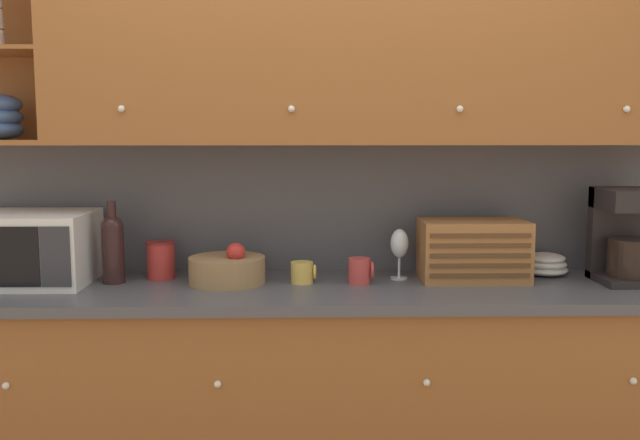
{
  "coord_description": "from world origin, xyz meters",
  "views": [
    {
      "loc": [
        -0.06,
        -3.08,
        1.53
      ],
      "look_at": [
        0.0,
        -0.22,
        1.17
      ],
      "focal_mm": 40.0,
      "sensor_mm": 36.0,
      "label": 1
    }
  ],
  "objects_px": {
    "bowl_stack_on_counter": "(545,264)",
    "coffee_maker": "(629,235)",
    "mug": "(360,271)",
    "wine_bottle": "(113,246)",
    "mug_blue_second": "(303,272)",
    "fruit_basket": "(227,269)",
    "bread_box": "(473,250)",
    "wine_glass": "(399,245)",
    "microwave": "(27,248)",
    "storage_canister": "(161,260)"
  },
  "relations": [
    {
      "from": "bowl_stack_on_counter",
      "to": "coffee_maker",
      "type": "xyz_separation_m",
      "value": [
        0.29,
        -0.14,
        0.14
      ]
    },
    {
      "from": "mug",
      "to": "coffee_maker",
      "type": "distance_m",
      "value": 1.09
    },
    {
      "from": "wine_bottle",
      "to": "mug_blue_second",
      "type": "xyz_separation_m",
      "value": [
        0.76,
        -0.02,
        -0.11
      ]
    },
    {
      "from": "fruit_basket",
      "to": "bread_box",
      "type": "distance_m",
      "value": 1.0
    },
    {
      "from": "wine_bottle",
      "to": "fruit_basket",
      "type": "bearing_deg",
      "value": -2.03
    },
    {
      "from": "fruit_basket",
      "to": "wine_glass",
      "type": "height_order",
      "value": "wine_glass"
    },
    {
      "from": "microwave",
      "to": "mug",
      "type": "relative_size",
      "value": 4.78
    },
    {
      "from": "microwave",
      "to": "wine_glass",
      "type": "bearing_deg",
      "value": 2.03
    },
    {
      "from": "fruit_basket",
      "to": "mug",
      "type": "height_order",
      "value": "fruit_basket"
    },
    {
      "from": "storage_canister",
      "to": "mug_blue_second",
      "type": "distance_m",
      "value": 0.59
    },
    {
      "from": "wine_glass",
      "to": "coffee_maker",
      "type": "xyz_separation_m",
      "value": [
        0.92,
        -0.07,
        0.05
      ]
    },
    {
      "from": "storage_canister",
      "to": "wine_glass",
      "type": "relative_size",
      "value": 0.75
    },
    {
      "from": "bread_box",
      "to": "bowl_stack_on_counter",
      "type": "height_order",
      "value": "bread_box"
    },
    {
      "from": "storage_canister",
      "to": "coffee_maker",
      "type": "height_order",
      "value": "coffee_maker"
    },
    {
      "from": "bread_box",
      "to": "mug_blue_second",
      "type": "bearing_deg",
      "value": -176.56
    },
    {
      "from": "mug_blue_second",
      "to": "storage_canister",
      "type": "bearing_deg",
      "value": 170.33
    },
    {
      "from": "fruit_basket",
      "to": "mug_blue_second",
      "type": "distance_m",
      "value": 0.3
    },
    {
      "from": "wine_bottle",
      "to": "bowl_stack_on_counter",
      "type": "bearing_deg",
      "value": 3.99
    },
    {
      "from": "microwave",
      "to": "storage_canister",
      "type": "distance_m",
      "value": 0.52
    },
    {
      "from": "mug_blue_second",
      "to": "mug",
      "type": "relative_size",
      "value": 0.97
    },
    {
      "from": "fruit_basket",
      "to": "wine_bottle",
      "type": "bearing_deg",
      "value": 177.97
    },
    {
      "from": "fruit_basket",
      "to": "bread_box",
      "type": "relative_size",
      "value": 0.71
    },
    {
      "from": "wine_bottle",
      "to": "coffee_maker",
      "type": "relative_size",
      "value": 0.87
    },
    {
      "from": "microwave",
      "to": "wine_bottle",
      "type": "distance_m",
      "value": 0.34
    },
    {
      "from": "bread_box",
      "to": "bowl_stack_on_counter",
      "type": "xyz_separation_m",
      "value": [
        0.33,
        0.1,
        -0.08
      ]
    },
    {
      "from": "mug_blue_second",
      "to": "fruit_basket",
      "type": "bearing_deg",
      "value": 179.49
    },
    {
      "from": "microwave",
      "to": "fruit_basket",
      "type": "bearing_deg",
      "value": -1.31
    },
    {
      "from": "wine_glass",
      "to": "bread_box",
      "type": "xyz_separation_m",
      "value": [
        0.3,
        -0.03,
        -0.02
      ]
    },
    {
      "from": "coffee_maker",
      "to": "fruit_basket",
      "type": "bearing_deg",
      "value": 179.96
    },
    {
      "from": "fruit_basket",
      "to": "bread_box",
      "type": "xyz_separation_m",
      "value": [
        1.0,
        0.04,
        0.07
      ]
    },
    {
      "from": "storage_canister",
      "to": "fruit_basket",
      "type": "height_order",
      "value": "fruit_basket"
    },
    {
      "from": "microwave",
      "to": "bread_box",
      "type": "bearing_deg",
      "value": 0.66
    },
    {
      "from": "microwave",
      "to": "mug",
      "type": "xyz_separation_m",
      "value": [
        1.33,
        -0.04,
        -0.09
      ]
    },
    {
      "from": "mug_blue_second",
      "to": "bowl_stack_on_counter",
      "type": "distance_m",
      "value": 1.04
    },
    {
      "from": "microwave",
      "to": "wine_glass",
      "type": "distance_m",
      "value": 1.5
    },
    {
      "from": "microwave",
      "to": "storage_canister",
      "type": "bearing_deg",
      "value": 8.72
    },
    {
      "from": "mug",
      "to": "wine_glass",
      "type": "bearing_deg",
      "value": 29.61
    },
    {
      "from": "fruit_basket",
      "to": "bowl_stack_on_counter",
      "type": "height_order",
      "value": "fruit_basket"
    },
    {
      "from": "mug",
      "to": "bowl_stack_on_counter",
      "type": "height_order",
      "value": "mug"
    },
    {
      "from": "wine_bottle",
      "to": "storage_canister",
      "type": "xyz_separation_m",
      "value": [
        0.17,
        0.08,
        -0.07
      ]
    },
    {
      "from": "microwave",
      "to": "fruit_basket",
      "type": "xyz_separation_m",
      "value": [
        0.8,
        -0.02,
        -0.09
      ]
    },
    {
      "from": "fruit_basket",
      "to": "mug_blue_second",
      "type": "xyz_separation_m",
      "value": [
        0.3,
        -0.0,
        -0.01
      ]
    },
    {
      "from": "microwave",
      "to": "wine_bottle",
      "type": "relative_size",
      "value": 1.51
    },
    {
      "from": "bread_box",
      "to": "coffee_maker",
      "type": "relative_size",
      "value": 1.13
    },
    {
      "from": "mug_blue_second",
      "to": "bread_box",
      "type": "height_order",
      "value": "bread_box"
    },
    {
      "from": "wine_glass",
      "to": "bread_box",
      "type": "bearing_deg",
      "value": -6.2
    },
    {
      "from": "mug_blue_second",
      "to": "bread_box",
      "type": "xyz_separation_m",
      "value": [
        0.69,
        0.04,
        0.08
      ]
    },
    {
      "from": "microwave",
      "to": "bread_box",
      "type": "relative_size",
      "value": 1.17
    },
    {
      "from": "bread_box",
      "to": "coffee_maker",
      "type": "height_order",
      "value": "coffee_maker"
    },
    {
      "from": "wine_bottle",
      "to": "mug",
      "type": "height_order",
      "value": "wine_bottle"
    }
  ]
}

